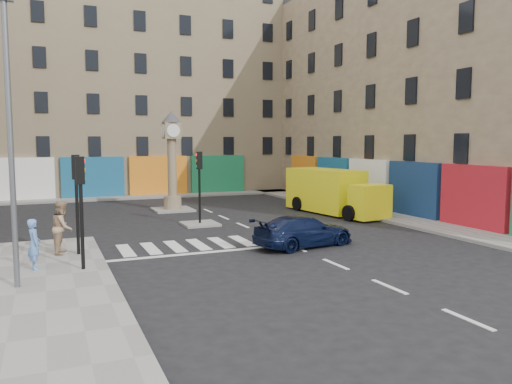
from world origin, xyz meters
TOP-DOWN VIEW (x-y plane):
  - ground at (0.00, 0.00)m, footprint 120.00×120.00m
  - sidewalk_right at (8.70, 10.00)m, footprint 2.60×30.00m
  - sidewalk_far at (-4.00, 22.20)m, footprint 32.00×2.40m
  - island_near at (-2.00, 8.00)m, footprint 1.80×1.80m
  - island_far at (-2.00, 14.00)m, footprint 2.40×2.40m
  - building_right at (15.00, 10.00)m, footprint 10.00×30.00m
  - building_far at (-4.00, 28.00)m, footprint 32.00×10.00m
  - traffic_light_left_near at (-8.30, 0.20)m, footprint 0.28×0.22m
  - traffic_light_left_far at (-8.30, 2.60)m, footprint 0.28×0.22m
  - traffic_light_island at (-2.00, 8.00)m, footprint 0.28×0.22m
  - lamp_post at (-10.20, -1.20)m, footprint 0.50×0.25m
  - clock_pillar at (-2.00, 14.00)m, footprint 1.20×1.20m
  - navy_sedan at (0.43, 1.16)m, footprint 4.69×2.57m
  - yellow_van at (6.61, 8.97)m, footprint 3.21×7.51m
  - pedestrian_blue at (-9.76, 0.79)m, footprint 0.51×0.67m
  - pedestrian_tan at (-8.82, 2.98)m, footprint 0.93×1.10m

SIDE VIEW (x-z plane):
  - ground at x=0.00m, z-range 0.00..0.00m
  - island_near at x=-2.00m, z-range 0.00..0.12m
  - island_far at x=-2.00m, z-range 0.00..0.12m
  - sidewalk_right at x=8.70m, z-range 0.00..0.15m
  - sidewalk_far at x=-4.00m, z-range 0.00..0.15m
  - navy_sedan at x=0.43m, z-range 0.00..1.29m
  - pedestrian_blue at x=-9.76m, z-range 0.15..1.82m
  - pedestrian_tan at x=-8.82m, z-range 0.15..2.14m
  - yellow_van at x=6.61m, z-range -0.01..2.64m
  - traffic_light_island at x=-2.00m, z-range 0.74..4.44m
  - traffic_light_left_near at x=-8.30m, z-range 0.77..4.47m
  - traffic_light_left_far at x=-8.30m, z-range 0.77..4.47m
  - clock_pillar at x=-2.00m, z-range 0.50..6.60m
  - lamp_post at x=-10.20m, z-range 0.64..8.94m
  - building_right at x=15.00m, z-range 0.00..16.00m
  - building_far at x=-4.00m, z-range 0.00..17.00m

